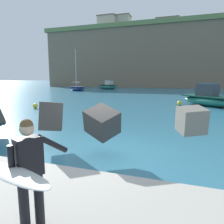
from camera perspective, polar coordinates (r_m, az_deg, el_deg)
The scene contains 12 objects.
ground_plane at distance 7.40m, azimuth -2.89°, elevation -11.27°, with size 400.00×400.00×0.00m, color #2D6B84.
breakwater_jetty at distance 8.12m, azimuth -6.27°, elevation 0.22°, with size 24.09×6.09×2.93m.
surfer_with_board at distance 3.38m, azimuth -23.18°, elevation -14.45°, with size 2.05×1.51×1.78m.
boat_near_left at distance 43.93m, azimuth -9.53°, elevation 6.44°, with size 4.63×3.59×8.34m.
boat_near_right at distance 21.51m, azimuth 25.37°, elevation 3.27°, with size 5.78×5.23×2.14m.
boat_mid_centre at distance 49.67m, azimuth -1.16°, elevation 7.13°, with size 5.80×3.87×2.24m.
mooring_buoy_inner at distance 21.07m, azimuth 18.05°, elevation 2.34°, with size 0.44×0.44×0.44m.
mooring_buoy_middle at distance 19.22m, azimuth -20.35°, elevation 1.59°, with size 0.44×0.44×0.44m.
headland_bluff at distance 75.00m, azimuth 18.64°, elevation 13.55°, with size 80.46×36.78×17.55m.
station_building_west at distance 76.34m, azimuth -1.08°, elevation 22.73°, with size 6.19×6.11×5.59m.
station_building_central at distance 77.46m, azimuth 2.10°, elevation 22.75°, with size 7.56×4.41×6.16m.
station_building_east at distance 82.34m, azimuth 14.96°, elevation 21.61°, with size 8.12×5.03×6.08m.
Camera 1 is at (2.55, -6.45, 2.60)m, focal length 33.26 mm.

